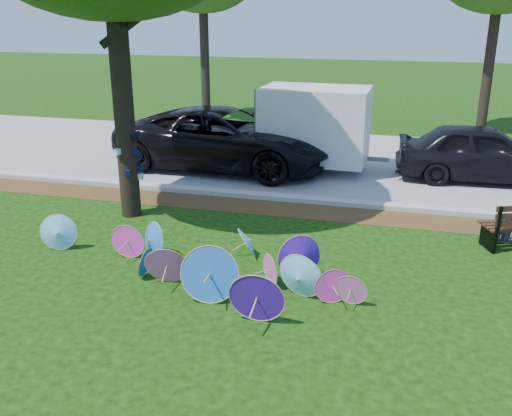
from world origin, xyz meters
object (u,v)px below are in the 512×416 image
Objects in this scene: dark_pickup at (483,153)px; cargo_trailer at (315,124)px; person_left at (509,215)px; black_van at (225,139)px; parasol_pile at (218,264)px.

cargo_trailer is (-4.55, -0.09, 0.56)m from dark_pickup.
dark_pickup is 4.59m from cargo_trailer.
cargo_trailer is at bearing 116.23° from person_left.
black_van is 1.38× the size of dark_pickup.
cargo_trailer is (2.53, 0.47, 0.47)m from black_van.
person_left reaches higher than parasol_pile.
dark_pickup is at bearing 57.22° from parasol_pile.
cargo_trailer is at bearing 87.06° from parasol_pile.
dark_pickup is (7.08, 0.57, -0.09)m from black_van.
black_van is at bearing 91.71° from dark_pickup.
dark_pickup is 3.79× the size of person_left.
parasol_pile is 1.02× the size of black_van.
black_van is at bearing 131.09° from person_left.
cargo_trailer reaches higher than black_van.
black_van is 7.10m from dark_pickup.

